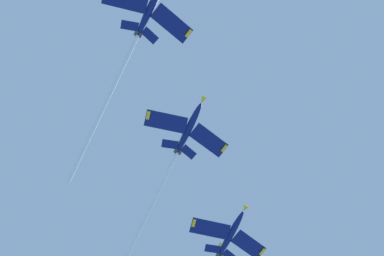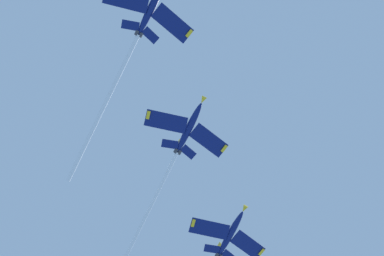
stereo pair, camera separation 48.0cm
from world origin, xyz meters
TOP-DOWN VIEW (x-y plane):
  - jet_lead at (4.13, 31.49)m, footprint 19.73×43.64m
  - jet_second at (19.20, 50.90)m, footprint 19.76×43.34m

SIDE VIEW (x-z plane):
  - jet_second at x=19.20m, z-range 87.97..108.98m
  - jet_lead at x=4.13m, z-range 95.83..115.99m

